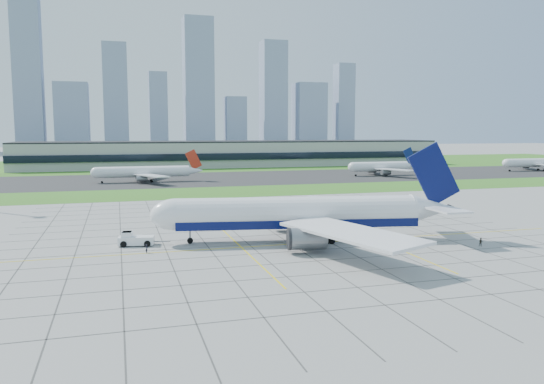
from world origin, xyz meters
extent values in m
plane|color=#9F9F9A|center=(0.00, 0.00, 0.00)|extent=(1400.00, 1400.00, 0.00)
cube|color=#3C7120|center=(0.00, 90.00, 0.02)|extent=(700.00, 35.00, 0.04)
cube|color=#383838|center=(0.00, 145.00, 0.03)|extent=(700.00, 75.00, 0.04)
cube|color=#3C7120|center=(0.00, 255.00, 0.02)|extent=(700.00, 145.00, 0.04)
cube|color=#474744|center=(-48.00, 10.00, 0.01)|extent=(0.18, 130.00, 0.02)
cube|color=#474744|center=(-40.00, 10.00, 0.01)|extent=(0.18, 130.00, 0.02)
cube|color=#474744|center=(-32.00, 10.00, 0.01)|extent=(0.18, 130.00, 0.02)
cube|color=#474744|center=(-24.00, 10.00, 0.01)|extent=(0.18, 130.00, 0.02)
cube|color=#474744|center=(-16.00, 10.00, 0.01)|extent=(0.18, 130.00, 0.02)
cube|color=#474744|center=(-8.00, 10.00, 0.01)|extent=(0.18, 130.00, 0.02)
cube|color=#474744|center=(0.00, 10.00, 0.01)|extent=(0.18, 130.00, 0.02)
cube|color=#474744|center=(8.00, 10.00, 0.01)|extent=(0.18, 130.00, 0.02)
cube|color=#474744|center=(16.00, 10.00, 0.01)|extent=(0.18, 130.00, 0.02)
cube|color=#474744|center=(24.00, 10.00, 0.01)|extent=(0.18, 130.00, 0.02)
cube|color=#474744|center=(32.00, 10.00, 0.01)|extent=(0.18, 130.00, 0.02)
cube|color=#474744|center=(40.00, 10.00, 0.01)|extent=(0.18, 130.00, 0.02)
cube|color=#474744|center=(48.00, 10.00, 0.01)|extent=(0.18, 130.00, 0.02)
cube|color=#474744|center=(0.00, -40.00, 0.01)|extent=(110.00, 0.18, 0.02)
cube|color=#474744|center=(0.00, -32.00, 0.01)|extent=(110.00, 0.18, 0.02)
cube|color=#474744|center=(0.00, -24.00, 0.01)|extent=(110.00, 0.18, 0.02)
cube|color=#474744|center=(0.00, -16.00, 0.01)|extent=(110.00, 0.18, 0.02)
cube|color=#474744|center=(0.00, -8.00, 0.01)|extent=(110.00, 0.18, 0.02)
cube|color=#474744|center=(0.00, 0.00, 0.01)|extent=(110.00, 0.18, 0.02)
cube|color=#474744|center=(0.00, 8.00, 0.01)|extent=(110.00, 0.18, 0.02)
cube|color=#474744|center=(0.00, 16.00, 0.01)|extent=(110.00, 0.18, 0.02)
cube|color=#474744|center=(0.00, 24.00, 0.01)|extent=(110.00, 0.18, 0.02)
cube|color=#474744|center=(0.00, 32.00, 0.01)|extent=(110.00, 0.18, 0.02)
cube|color=#474744|center=(0.00, 40.00, 0.01)|extent=(110.00, 0.18, 0.02)
cube|color=#474744|center=(0.00, 48.00, 0.01)|extent=(110.00, 0.18, 0.02)
cube|color=#474744|center=(0.00, 56.00, 0.01)|extent=(110.00, 0.18, 0.02)
cube|color=#474744|center=(0.00, 64.00, 0.01)|extent=(110.00, 0.18, 0.02)
cube|color=yellow|center=(0.00, -2.00, 0.02)|extent=(120.00, 0.25, 0.03)
cube|color=yellow|center=(-10.00, 20.00, 0.02)|extent=(0.25, 100.00, 0.03)
cube|color=yellow|center=(18.00, 20.00, 0.02)|extent=(0.25, 100.00, 0.03)
cube|color=#B7B7B2|center=(40.00, 230.00, 7.50)|extent=(260.00, 42.00, 15.00)
cube|color=black|center=(40.00, 208.50, 7.00)|extent=(260.00, 1.00, 4.00)
cube|color=black|center=(40.00, 230.00, 15.40)|extent=(260.00, 42.00, 0.80)
cube|color=#8695B0|center=(-120.00, 520.00, 80.00)|extent=(28.00, 25.20, 160.00)
cube|color=#8695B0|center=(-78.00, 520.00, 37.00)|extent=(35.00, 31.50, 74.00)
cube|color=#8695B0|center=(-32.00, 520.00, 59.00)|extent=(26.00, 23.40, 118.00)
cube|color=#8695B0|center=(14.00, 520.00, 44.00)|extent=(20.00, 18.00, 88.00)
cube|color=#8695B0|center=(60.00, 520.00, 75.00)|extent=(33.00, 29.70, 150.00)
cube|color=#8695B0|center=(103.00, 520.00, 31.00)|extent=(24.00, 21.60, 62.00)
cube|color=#8695B0|center=(150.00, 520.00, 64.00)|extent=(29.00, 26.10, 128.00)
cube|color=#8695B0|center=(196.00, 520.00, 40.00)|extent=(36.00, 32.40, 80.00)
cube|color=#8695B0|center=(242.00, 520.00, 52.50)|extent=(22.00, 19.80, 105.00)
cylinder|color=white|center=(2.23, 0.62, 5.85)|extent=(48.45, 14.20, 6.27)
cube|color=#070E46|center=(2.23, 0.62, 3.87)|extent=(48.38, 13.79, 1.67)
ellipsoid|color=white|center=(-21.47, 4.63, 5.85)|extent=(10.94, 7.86, 6.27)
cube|color=black|center=(-23.74, 5.01, 6.38)|extent=(2.83, 3.68, 0.63)
cone|color=white|center=(29.54, -4.00, 6.17)|extent=(9.24, 7.27, 5.96)
cube|color=#070E46|center=(30.05, -4.09, 13.17)|extent=(11.32, 2.42, 13.34)
cube|color=white|center=(11.20, 16.06, 4.81)|extent=(24.70, 29.28, 1.01)
cube|color=white|center=(5.62, -16.91, 4.81)|extent=(17.30, 30.73, 1.01)
cylinder|color=slate|center=(4.06, 11.44, 2.72)|extent=(7.36, 5.05, 3.97)
cylinder|color=slate|center=(0.40, -10.20, 2.72)|extent=(7.36, 5.05, 3.97)
cylinder|color=gray|center=(-18.90, 4.19, 1.36)|extent=(0.43, 0.43, 2.72)
cylinder|color=black|center=(-18.90, 4.19, 0.57)|extent=(1.22, 0.71, 1.15)
cylinder|color=black|center=(7.94, 3.05, 0.68)|extent=(1.55, 1.46, 1.36)
cylinder|color=black|center=(6.82, -3.55, 0.68)|extent=(1.55, 1.46, 1.36)
cube|color=white|center=(-29.08, 5.39, 1.00)|extent=(7.10, 4.18, 1.56)
cube|color=white|center=(-30.84, 5.68, 2.11)|extent=(2.38, 2.75, 1.22)
cube|color=black|center=(-30.84, 5.68, 2.33)|extent=(2.12, 2.49, 0.78)
cube|color=gray|center=(-24.37, 4.59, 0.67)|extent=(3.32, 0.75, 0.20)
cylinder|color=black|center=(-31.03, 7.18, 0.61)|extent=(1.30, 0.75, 1.22)
cylinder|color=black|center=(-31.52, 4.33, 0.61)|extent=(1.30, 0.75, 1.22)
cylinder|color=black|center=(-26.65, 6.44, 0.61)|extent=(1.30, 0.75, 1.22)
cylinder|color=black|center=(-27.13, 3.59, 0.61)|extent=(1.30, 0.75, 1.22)
imported|color=black|center=(-27.53, -1.83, 0.81)|extent=(0.52, 0.67, 1.63)
imported|color=black|center=(34.43, -14.03, 0.82)|extent=(0.99, 0.92, 1.63)
cylinder|color=white|center=(-21.47, 136.09, 4.50)|extent=(38.97, 4.80, 4.80)
cube|color=red|center=(0.18, 136.09, 9.50)|extent=(7.46, 0.40, 9.15)
cube|color=white|center=(-18.77, 147.09, 3.70)|extent=(13.89, 20.66, 0.40)
cube|color=white|center=(-18.77, 125.09, 3.70)|extent=(13.89, 20.66, 0.40)
cylinder|color=black|center=(-18.22, 138.29, 0.50)|extent=(1.00, 1.00, 1.00)
cylinder|color=black|center=(-18.22, 133.89, 0.50)|extent=(1.00, 1.00, 1.00)
cylinder|color=white|center=(92.85, 138.13, 4.50)|extent=(29.47, 4.80, 4.80)
cube|color=#081A52|center=(109.22, 138.13, 9.50)|extent=(7.46, 0.40, 9.15)
cube|color=white|center=(94.90, 149.13, 3.70)|extent=(13.89, 20.66, 0.40)
cube|color=white|center=(94.90, 127.13, 3.70)|extent=(13.89, 20.66, 0.40)
cylinder|color=black|center=(95.31, 140.33, 0.50)|extent=(1.00, 1.00, 1.00)
cylinder|color=black|center=(95.31, 135.93, 0.50)|extent=(1.00, 1.00, 1.00)
cylinder|color=white|center=(192.51, 143.41, 4.50)|extent=(40.14, 4.80, 4.80)
cube|color=white|center=(195.30, 154.41, 3.70)|extent=(13.89, 20.66, 0.40)
cylinder|color=black|center=(195.86, 145.61, 0.50)|extent=(1.00, 1.00, 1.00)
cylinder|color=black|center=(195.86, 141.21, 0.50)|extent=(1.00, 1.00, 1.00)
camera|label=1|loc=(-32.08, -98.64, 22.04)|focal=35.00mm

